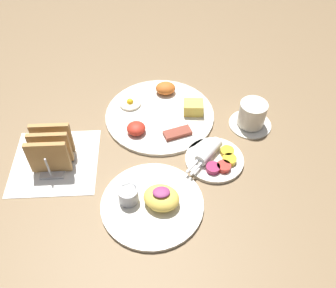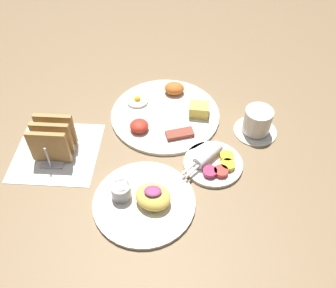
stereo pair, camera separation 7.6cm
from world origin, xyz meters
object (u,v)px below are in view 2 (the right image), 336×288
at_px(plate_breakfast, 166,113).
at_px(toast_rack, 53,139).
at_px(plate_foreground, 144,199).
at_px(plate_condiments, 213,162).
at_px(coffee_cup, 257,122).

relative_size(plate_breakfast, toast_rack, 2.72).
distance_m(plate_breakfast, toast_rack, 0.33).
xyz_separation_m(plate_breakfast, plate_foreground, (-0.03, -0.31, 0.01)).
bearing_deg(plate_breakfast, toast_rack, -149.88).
bearing_deg(plate_foreground, plate_condiments, 37.51).
xyz_separation_m(toast_rack, coffee_cup, (0.54, 0.11, -0.02)).
bearing_deg(toast_rack, plate_condiments, -2.55).
xyz_separation_m(plate_foreground, coffee_cup, (0.29, 0.26, 0.02)).
height_order(plate_condiments, toast_rack, toast_rack).
distance_m(plate_condiments, toast_rack, 0.42).
relative_size(toast_rack, coffee_cup, 0.97).
relative_size(plate_foreground, toast_rack, 2.10).
distance_m(plate_foreground, toast_rack, 0.29).
xyz_separation_m(plate_condiments, coffee_cup, (0.12, 0.13, 0.02)).
distance_m(plate_breakfast, plate_condiments, 0.23).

